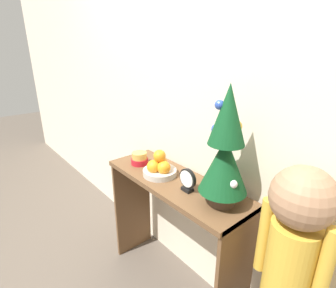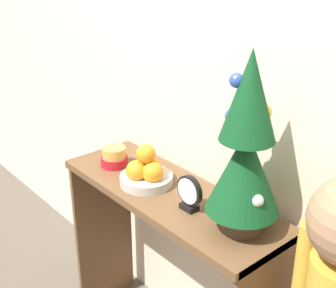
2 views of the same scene
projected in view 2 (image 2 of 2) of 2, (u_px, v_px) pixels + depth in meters
name	position (u px, v px, depth m)	size (l,w,h in m)	color
back_wall	(213.00, 62.00, 1.67)	(7.00, 0.05, 2.50)	beige
console_table	(168.00, 238.00, 1.81)	(0.96, 0.33, 0.80)	brown
mini_tree	(246.00, 148.00, 1.39)	(0.23, 0.23, 0.59)	#4C3828
fruit_bowl	(146.00, 172.00, 1.76)	(0.20, 0.20, 0.16)	#B7B2A8
singing_bowl	(114.00, 157.00, 1.91)	(0.11, 0.11, 0.08)	#AD1923
desk_clock	(189.00, 193.00, 1.59)	(0.11, 0.04, 0.13)	black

